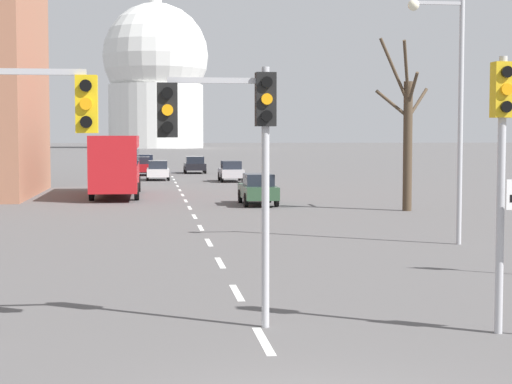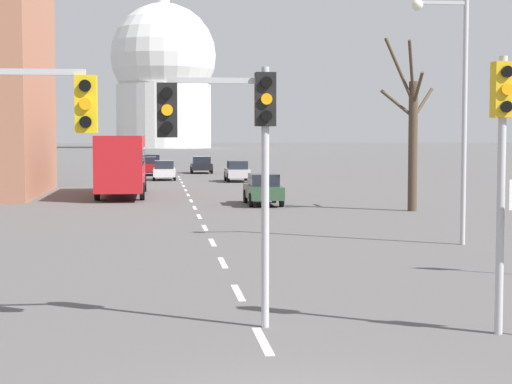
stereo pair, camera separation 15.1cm
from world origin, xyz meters
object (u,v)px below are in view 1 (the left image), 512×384
object	(u,v)px
city_bus	(116,161)
sedan_far_left	(231,171)
traffic_signal_near_left	(16,127)
street_lamp_right	(451,95)
sedan_near_left	(158,170)
traffic_signal_centre_tall	(231,131)
sedan_far_right	(141,166)
sedan_mid_centre	(146,163)
sedan_near_right	(195,165)
sedan_distant_centre	(258,189)
traffic_signal_near_right	(502,141)

from	to	relation	value
city_bus	sedan_far_left	bearing A→B (deg)	61.49
traffic_signal_near_left	street_lamp_right	xyz separation A→B (m)	(11.68, 11.73, 1.14)
traffic_signal_near_left	sedan_near_left	distance (m)	52.96
traffic_signal_centre_tall	sedan_near_left	xyz separation A→B (m)	(-0.82, 52.11, -2.80)
sedan_far_right	sedan_mid_centre	bearing A→B (deg)	87.12
traffic_signal_near_left	city_bus	xyz separation A→B (m)	(0.27, 35.17, -1.58)
sedan_near_right	sedan_distant_centre	world-z (taller)	sedan_distant_centre
sedan_far_right	city_bus	xyz separation A→B (m)	(-1.17, -26.15, 1.22)
traffic_signal_near_right	city_bus	bearing A→B (deg)	102.71
traffic_signal_near_right	city_bus	xyz separation A→B (m)	(-8.00, 35.46, -1.34)
sedan_mid_centre	city_bus	bearing A→B (deg)	-92.63
sedan_far_right	sedan_distant_centre	bearing A→B (deg)	-79.56
traffic_signal_near_left	sedan_mid_centre	bearing A→B (deg)	88.50
traffic_signal_near_right	traffic_signal_centre_tall	xyz separation A→B (m)	(-4.64, 0.99, 0.18)
sedan_near_left	city_bus	size ratio (longest dim) A/B	0.35
sedan_near_right	sedan_far_left	distance (m)	14.98
sedan_near_left	sedan_near_right	bearing A→B (deg)	73.59
traffic_signal_near_left	sedan_near_right	xyz separation A→B (m)	(6.34, 64.80, -2.84)
street_lamp_right	sedan_mid_centre	distance (m)	57.34
sedan_near_left	city_bus	world-z (taller)	city_bus
sedan_near_left	sedan_mid_centre	size ratio (longest dim) A/B	0.85
traffic_signal_centre_tall	sedan_near_left	world-z (taller)	traffic_signal_centre_tall
traffic_signal_near_left	sedan_far_left	bearing A→B (deg)	80.57
traffic_signal_near_right	traffic_signal_near_left	xyz separation A→B (m)	(-8.27, 0.29, 0.23)
sedan_near_right	sedan_far_left	size ratio (longest dim) A/B	0.98
traffic_signal_near_left	sedan_mid_centre	distance (m)	68.15
sedan_near_left	sedan_far_right	distance (m)	8.62
traffic_signal_near_left	sedan_distant_centre	world-z (taller)	traffic_signal_near_left
sedan_near_left	sedan_far_left	size ratio (longest dim) A/B	0.94
sedan_near_left	sedan_mid_centre	bearing A→B (deg)	93.84
sedan_near_right	city_bus	world-z (taller)	city_bus
traffic_signal_near_right	traffic_signal_near_left	distance (m)	8.27
sedan_near_right	city_bus	distance (m)	30.27
street_lamp_right	sedan_mid_centre	world-z (taller)	street_lamp_right
traffic_signal_centre_tall	sedan_near_right	world-z (taller)	traffic_signal_centre_tall
sedan_far_right	street_lamp_right	bearing A→B (deg)	-78.34
sedan_near_left	sedan_near_right	distance (m)	12.50
street_lamp_right	traffic_signal_near_right	bearing A→B (deg)	-105.85
traffic_signal_centre_tall	sedan_near_right	distance (m)	64.22
sedan_near_right	city_bus	xyz separation A→B (m)	(-6.07, -29.63, 1.26)
sedan_near_left	sedan_distant_centre	world-z (taller)	sedan_distant_centre
sedan_far_left	sedan_far_right	bearing A→B (deg)	121.07
traffic_signal_centre_tall	sedan_mid_centre	xyz separation A→B (m)	(-1.85, 67.37, -2.73)
street_lamp_right	sedan_far_right	world-z (taller)	street_lamp_right
sedan_mid_centre	sedan_distant_centre	world-z (taller)	sedan_mid_centre
traffic_signal_near_right	sedan_near_left	bearing A→B (deg)	95.87
traffic_signal_near_left	sedan_far_right	distance (m)	61.40
traffic_signal_near_right	traffic_signal_near_left	size ratio (longest dim) A/B	1.01
traffic_signal_centre_tall	sedan_far_left	bearing A→B (deg)	84.59
street_lamp_right	sedan_mid_centre	xyz separation A→B (m)	(-9.90, 56.34, -3.93)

